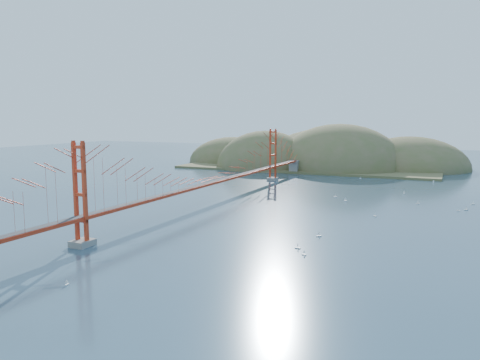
% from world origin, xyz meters
% --- Properties ---
extents(ground, '(320.00, 320.00, 0.00)m').
position_xyz_m(ground, '(0.00, 0.00, 0.00)').
color(ground, '#2B4457').
rests_on(ground, ground).
extents(bridge, '(2.20, 94.40, 12.00)m').
position_xyz_m(bridge, '(0.00, 0.18, 7.01)').
color(bridge, gray).
rests_on(bridge, ground).
extents(far_headlands, '(84.00, 58.00, 25.00)m').
position_xyz_m(far_headlands, '(2.21, 68.52, 0.00)').
color(far_headlands, brown).
rests_on(far_headlands, ground).
extents(sailboat_10, '(0.47, 0.50, 0.56)m').
position_xyz_m(sailboat_10, '(7.54, -39.93, 0.13)').
color(sailboat_10, white).
rests_on(sailboat_10, ground).
extents(sailboat_1, '(0.53, 0.53, 0.57)m').
position_xyz_m(sailboat_1, '(27.12, -0.31, 0.14)').
color(sailboat_1, white).
rests_on(sailboat_1, ground).
extents(sailboat_2, '(0.63, 0.52, 0.73)m').
position_xyz_m(sailboat_2, '(22.04, -21.05, 0.16)').
color(sailboat_2, white).
rests_on(sailboat_2, ground).
extents(sailboat_7, '(0.59, 0.50, 0.69)m').
position_xyz_m(sailboat_7, '(18.04, 14.01, 0.15)').
color(sailboat_7, white).
rests_on(sailboat_7, ground).
extents(sailboat_9, '(0.71, 0.71, 0.74)m').
position_xyz_m(sailboat_9, '(39.20, 10.27, 0.16)').
color(sailboat_9, white).
rests_on(sailboat_9, ground).
extents(sailboat_4, '(0.45, 0.52, 0.59)m').
position_xyz_m(sailboat_4, '(28.95, 22.91, 0.14)').
color(sailboat_4, white).
rests_on(sailboat_4, ground).
extents(sailboat_11, '(0.50, 0.49, 0.56)m').
position_xyz_m(sailboat_11, '(38.08, 9.10, 0.13)').
color(sailboat_11, white).
rests_on(sailboat_11, ground).
extents(sailboat_16, '(0.71, 0.71, 0.74)m').
position_xyz_m(sailboat_16, '(20.61, 10.50, 0.16)').
color(sailboat_16, white).
rests_on(sailboat_16, ground).
extents(sailboat_8, '(0.61, 0.55, 0.69)m').
position_xyz_m(sailboat_8, '(40.35, 16.04, 0.15)').
color(sailboat_8, white).
rests_on(sailboat_8, ground).
extents(sailboat_6, '(0.55, 0.55, 0.61)m').
position_xyz_m(sailboat_6, '(23.38, -23.11, 0.14)').
color(sailboat_6, white).
rests_on(sailboat_6, ground).
extents(sailboat_12, '(0.55, 0.53, 0.62)m').
position_xyz_m(sailboat_12, '(17.46, 42.00, 0.14)').
color(sailboat_12, white).
rests_on(sailboat_12, ground).
extents(sailboat_17, '(0.58, 0.50, 0.66)m').
position_xyz_m(sailboat_17, '(32.06, 12.82, 0.15)').
color(sailboat_17, white).
rests_on(sailboat_17, ground).
extents(sailboat_14, '(0.71, 0.71, 0.74)m').
position_xyz_m(sailboat_14, '(22.78, -14.99, 0.16)').
color(sailboat_14, white).
rests_on(sailboat_14, ground).
extents(sailboat_15, '(0.45, 0.52, 0.59)m').
position_xyz_m(sailboat_15, '(33.33, 42.00, 0.14)').
color(sailboat_15, white).
rests_on(sailboat_15, ground).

